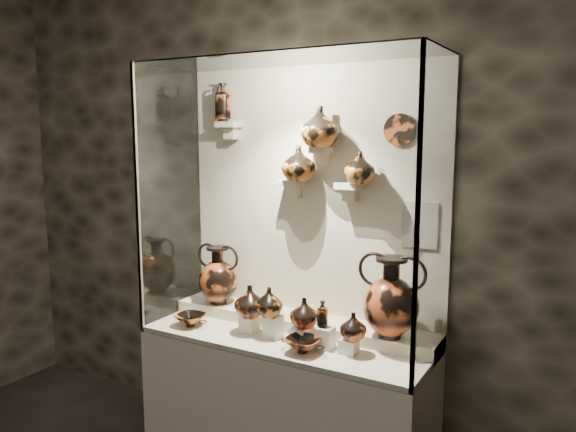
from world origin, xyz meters
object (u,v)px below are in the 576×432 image
object	(u,v)px
amphora_right	(391,297)
ovoid_vase_c	(360,168)
lekythos_small	(323,312)
kylix_left	(191,319)
ovoid_vase_a	(299,163)
ovoid_vase_b	(320,127)
amphora_left	(218,275)
jug_a	(250,301)
jug_e	(353,326)
kylix_right	(303,344)
lekythos_tall	(223,100)
jug_c	(304,313)
jug_b	(269,302)

from	to	relation	value
amphora_right	ovoid_vase_c	xyz separation A→B (m)	(-0.23, 0.09, 0.68)
lekythos_small	kylix_left	distance (m)	0.87
ovoid_vase_a	ovoid_vase_b	size ratio (longest dim) A/B	0.91
lekythos_small	ovoid_vase_a	world-z (taller)	ovoid_vase_a
amphora_left	jug_a	size ratio (longest dim) A/B	1.98
jug_e	ovoid_vase_c	size ratio (longest dim) A/B	0.82
kylix_right	ovoid_vase_b	size ratio (longest dim) A/B	1.05
jug_e	ovoid_vase_c	distance (m)	0.87
jug_a	kylix_right	bearing A→B (deg)	-33.04
jug_a	kylix_left	xyz separation A→B (m)	(-0.39, -0.08, -0.15)
jug_e	lekythos_tall	world-z (taller)	lekythos_tall
jug_a	jug_e	xyz separation A→B (m)	(0.65, 0.01, -0.04)
jug_c	ovoid_vase_b	xyz separation A→B (m)	(-0.02, 0.21, 1.03)
amphora_left	jug_a	distance (m)	0.44
jug_a	lekythos_small	distance (m)	0.46
jug_a	ovoid_vase_b	bearing A→B (deg)	17.67
lekythos_small	kylix_right	distance (m)	0.20
lekythos_tall	jug_c	bearing A→B (deg)	-28.30
amphora_left	kylix_left	world-z (taller)	amphora_left
jug_c	ovoid_vase_c	world-z (taller)	ovoid_vase_c
ovoid_vase_a	ovoid_vase_b	xyz separation A→B (m)	(0.14, -0.01, 0.21)
jug_a	jug_b	distance (m)	0.13
amphora_left	ovoid_vase_b	size ratio (longest dim) A/B	1.63
amphora_right	jug_c	size ratio (longest dim) A/B	2.66
lekythos_small	lekythos_tall	bearing A→B (deg)	170.78
ovoid_vase_a	jug_c	bearing A→B (deg)	-58.19
amphora_left	kylix_right	xyz separation A→B (m)	(0.79, -0.30, -0.21)
jug_b	jug_c	xyz separation A→B (m)	(0.21, 0.03, -0.04)
jug_b	lekythos_tall	world-z (taller)	lekythos_tall
jug_e	lekythos_tall	xyz separation A→B (m)	(-1.04, 0.29, 1.22)
amphora_right	lekythos_tall	size ratio (longest dim) A/B	1.65
kylix_right	ovoid_vase_a	bearing A→B (deg)	114.44
jug_e	kylix_right	size ratio (longest dim) A/B	0.61
lekythos_small	kylix_right	world-z (taller)	lekythos_small
amphora_right	kylix_right	distance (m)	0.54
jug_a	ovoid_vase_a	size ratio (longest dim) A/B	0.91
kylix_right	amphora_right	bearing A→B (deg)	27.45
jug_c	jug_e	distance (m)	0.30
amphora_left	lekythos_small	size ratio (longest dim) A/B	2.31
jug_b	ovoid_vase_b	size ratio (longest dim) A/B	0.72
jug_a	ovoid_vase_c	size ratio (longest dim) A/B	1.05
jug_c	ovoid_vase_c	size ratio (longest dim) A/B	0.93
amphora_left	amphora_right	distance (m)	1.17
lekythos_small	ovoid_vase_b	size ratio (longest dim) A/B	0.71
jug_a	kylix_left	distance (m)	0.42
lekythos_tall	ovoid_vase_b	world-z (taller)	lekythos_tall
lekythos_tall	ovoid_vase_c	distance (m)	1.03
jug_c	jug_e	world-z (taller)	jug_c
amphora_right	kylix_right	size ratio (longest dim) A/B	1.83
lekythos_tall	ovoid_vase_a	bearing A→B (deg)	-12.68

